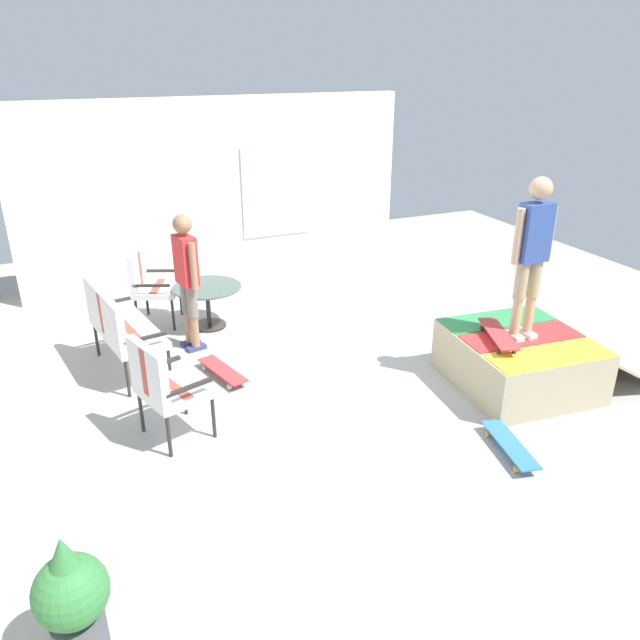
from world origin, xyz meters
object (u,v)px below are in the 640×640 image
at_px(skate_ramp, 521,360).
at_px(potted_plant, 72,598).
at_px(patio_chair_by_wall, 162,382).
at_px(skateboard_by_bench, 222,370).
at_px(skateboard_spare, 510,445).
at_px(skateboard_on_ramp, 498,334).
at_px(patio_bench, 117,323).
at_px(person_skater, 532,247).
at_px(patio_chair_near_house, 148,280).
at_px(patio_table, 208,298).
at_px(person_watching, 187,273).

xyz_separation_m(skate_ramp, potted_plant, (-1.62, 4.69, 0.17)).
bearing_deg(patio_chair_by_wall, skateboard_by_bench, -39.58).
distance_m(skateboard_by_bench, skateboard_spare, 3.19).
bearing_deg(skateboard_on_ramp, patio_bench, 60.51).
bearing_deg(person_skater, skateboard_on_ramp, 90.52).
height_order(patio_chair_by_wall, skateboard_on_ramp, patio_chair_by_wall).
bearing_deg(patio_chair_near_house, skateboard_spare, -150.05).
height_order(patio_chair_near_house, skateboard_on_ramp, patio_chair_near_house).
height_order(patio_chair_near_house, skateboard_by_bench, patio_chair_near_house).
height_order(patio_chair_by_wall, person_skater, person_skater).
distance_m(patio_table, person_watching, 0.87).
relative_size(patio_chair_near_house, patio_chair_by_wall, 1.00).
xyz_separation_m(skateboard_spare, potted_plant, (-0.62, 3.75, 0.38)).
bearing_deg(patio_table, potted_plant, 156.81).
bearing_deg(skateboard_by_bench, skate_ramp, -116.08).
height_order(patio_chair_near_house, person_watching, person_watching).
height_order(person_skater, potted_plant, person_skater).
bearing_deg(skateboard_spare, patio_chair_near_house, 29.95).
bearing_deg(patio_bench, patio_chair_by_wall, -172.15).
distance_m(patio_bench, person_watching, 1.01).
distance_m(patio_chair_near_house, patio_chair_by_wall, 2.87).
relative_size(patio_bench, skateboard_spare, 1.61).
relative_size(patio_chair_near_house, person_skater, 0.60).
height_order(skateboard_by_bench, potted_plant, potted_plant).
distance_m(patio_chair_near_house, skateboard_by_bench, 2.01).
distance_m(patio_bench, person_skater, 4.52).
height_order(skate_ramp, patio_chair_by_wall, patio_chair_by_wall).
bearing_deg(person_watching, person_skater, -127.87).
relative_size(patio_chair_by_wall, potted_plant, 1.11).
bearing_deg(patio_table, skateboard_by_bench, 171.50).
bearing_deg(skateboard_spare, potted_plant, 99.38).
bearing_deg(patio_bench, skateboard_spare, -134.85).
height_order(skateboard_by_bench, skateboard_spare, same).
bearing_deg(skate_ramp, patio_chair_near_house, 45.78).
xyz_separation_m(person_skater, skateboard_spare, (-0.99, 0.86, -1.50)).
relative_size(patio_bench, potted_plant, 1.44).
bearing_deg(patio_bench, patio_table, -54.91).
bearing_deg(person_skater, skateboard_by_bench, 63.29).
xyz_separation_m(skate_ramp, person_watching, (2.35, 3.10, 0.69)).
xyz_separation_m(skate_ramp, patio_chair_near_house, (3.34, 3.43, 0.32)).
bearing_deg(patio_table, skateboard_on_ramp, -140.59).
distance_m(person_skater, skateboard_by_bench, 3.58).
xyz_separation_m(person_watching, skateboard_by_bench, (-0.90, -0.13, -0.90)).
relative_size(patio_chair_by_wall, person_watching, 0.60).
height_order(patio_table, skateboard_on_ramp, skateboard_on_ramp).
bearing_deg(skateboard_spare, patio_chair_by_wall, 62.33).
height_order(skate_ramp, person_skater, person_skater).
xyz_separation_m(person_skater, skateboard_on_ramp, (-0.00, 0.30, -0.91)).
bearing_deg(potted_plant, skateboard_on_ramp, -69.57).
bearing_deg(person_skater, person_watching, 52.13).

